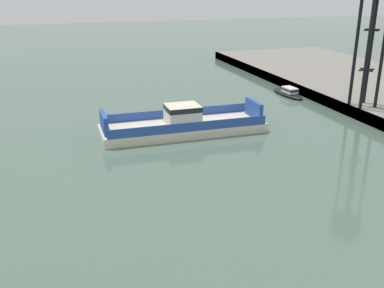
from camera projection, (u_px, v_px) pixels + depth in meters
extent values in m
cube|color=beige|center=(183.00, 128.00, 55.00)|extent=(20.14, 6.37, 1.10)
cube|color=#284CA3|center=(176.00, 113.00, 57.37)|extent=(19.30, 0.22, 1.10)
cube|color=#284CA3|center=(190.00, 127.00, 51.87)|extent=(19.30, 0.22, 1.10)
cube|color=beige|center=(183.00, 115.00, 54.39)|extent=(4.04, 3.47, 2.41)
cube|color=black|center=(183.00, 108.00, 54.10)|extent=(4.08, 3.51, 0.60)
cube|color=#284CA3|center=(254.00, 109.00, 57.13)|extent=(0.52, 4.39, 2.20)
cube|color=#284CA3|center=(104.00, 122.00, 51.73)|extent=(0.52, 4.39, 2.20)
ellipsoid|color=black|center=(288.00, 94.00, 73.10)|extent=(2.63, 8.10, 0.57)
cube|color=silver|center=(290.00, 90.00, 72.32)|extent=(1.71, 2.87, 0.89)
cube|color=black|center=(290.00, 89.00, 72.28)|extent=(1.76, 2.95, 0.27)
cylinder|color=black|center=(355.00, 53.00, 59.45)|extent=(0.44, 0.44, 14.09)
cylinder|color=black|center=(370.00, 52.00, 60.14)|extent=(0.44, 0.44, 14.09)
cylinder|color=black|center=(367.00, 56.00, 57.32)|extent=(0.44, 0.44, 14.09)
cylinder|color=black|center=(382.00, 55.00, 58.01)|extent=(0.44, 0.44, 14.09)
cube|color=black|center=(366.00, 70.00, 59.46)|extent=(2.38, 0.20, 0.20)
cube|color=black|center=(366.00, 70.00, 59.46)|extent=(0.20, 2.38, 0.20)
cube|color=black|center=(372.00, 30.00, 57.66)|extent=(2.38, 0.20, 0.20)
cube|color=black|center=(372.00, 30.00, 57.66)|extent=(0.20, 2.38, 0.20)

